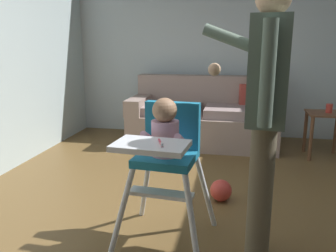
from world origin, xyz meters
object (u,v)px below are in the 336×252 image
high_chair (166,145)px  adult_standing (265,111)px  toy_ball_second (221,190)px  sippy_cup (329,108)px  side_table (325,125)px  couch (204,118)px

high_chair → adult_standing: adult_standing is taller
adult_standing → toy_ball_second: 1.12m
sippy_cup → toy_ball_second: bearing=-129.0°
side_table → high_chair: bearing=-124.7°
high_chair → adult_standing: (0.58, -0.06, 0.24)m
high_chair → sippy_cup: (1.45, 2.05, -0.09)m
high_chair → sippy_cup: high_chair is taller
high_chair → side_table: (1.42, 2.05, -0.28)m
high_chair → sippy_cup: 2.52m
couch → adult_standing: 2.56m
adult_standing → sippy_cup: (0.87, 2.11, -0.34)m
couch → side_table: size_ratio=3.57×
toy_ball_second → side_table: size_ratio=0.35×
high_chair → toy_ball_second: high_chair is taller
toy_ball_second → side_table: (1.09, 1.38, 0.29)m
side_table → adult_standing: bearing=-111.9°
sippy_cup → high_chair: bearing=-125.2°
couch → sippy_cup: couch is taller
couch → toy_ball_second: 1.74m
toy_ball_second → sippy_cup: sippy_cup is taller
adult_standing → side_table: adult_standing is taller
side_table → sippy_cup: (0.03, 0.00, 0.19)m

